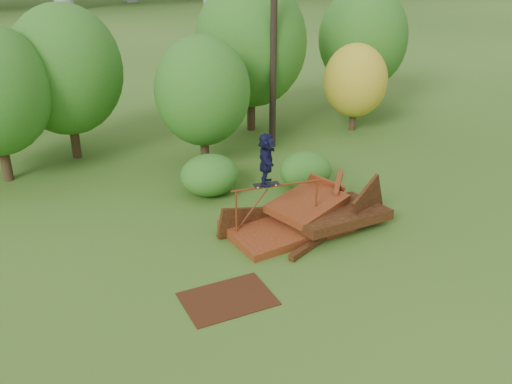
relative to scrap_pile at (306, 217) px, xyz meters
name	(u,v)px	position (x,y,z in m)	size (l,w,h in m)	color
ground	(310,267)	(-0.97, -2.10, -0.36)	(240.00, 240.00, 0.00)	#2D5116
scrap_pile	(306,217)	(0.00, 0.00, 0.00)	(5.69, 3.41, 1.87)	#511F0E
grind_rail	(277,198)	(-1.05, -0.04, 0.88)	(2.84, 0.36, 1.69)	#65290F
skateboard	(266,184)	(-1.41, 0.00, 1.40)	(0.79, 0.29, 0.08)	black
skater	(266,159)	(-1.41, 0.00, 2.19)	(1.45, 0.46, 1.56)	black
flat_plate	(228,299)	(-3.64, -2.63, -0.34)	(2.25, 1.61, 0.03)	#391B0C
tree_1	(65,70)	(-5.84, 9.20, 3.25)	(4.42, 4.42, 6.15)	black
tree_2	(203,91)	(-1.26, 6.20, 2.67)	(3.63, 3.63, 5.12)	black
tree_3	(251,43)	(2.17, 9.65, 3.66)	(4.95, 4.95, 6.87)	black
tree_4	(355,81)	(6.51, 7.74, 1.98)	(2.91, 2.91, 4.01)	black
tree_5	(363,38)	(8.54, 10.44, 3.30)	(4.41, 4.41, 6.20)	black
shrub_left	(210,175)	(-1.95, 3.60, 0.37)	(2.08, 1.92, 1.44)	#1D5717
shrub_right	(306,171)	(1.40, 2.72, 0.32)	(1.91, 1.75, 1.35)	#1D5717
utility_pole	(274,26)	(2.13, 7.19, 4.71)	(1.40, 0.28, 9.99)	black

